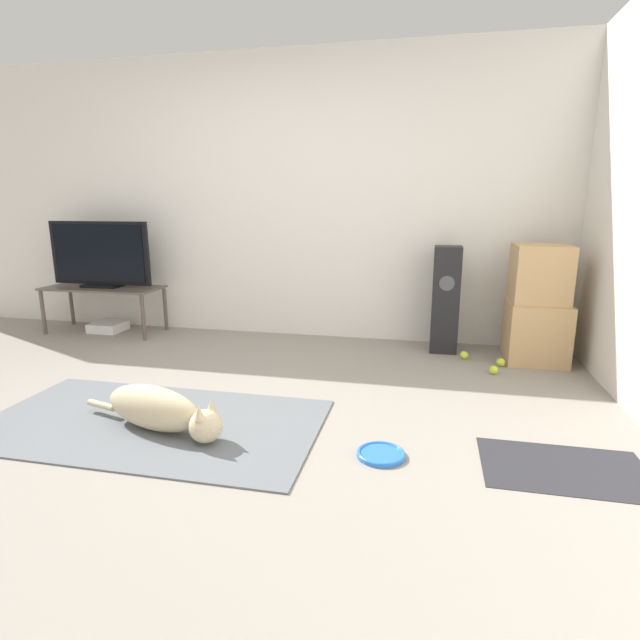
{
  "coord_description": "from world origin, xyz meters",
  "views": [
    {
      "loc": [
        1.35,
        -2.45,
        1.25
      ],
      "look_at": [
        0.63,
        0.84,
        0.45
      ],
      "focal_mm": 28.0,
      "sensor_mm": 36.0,
      "label": 1
    }
  ],
  "objects": [
    {
      "name": "ground_plane",
      "position": [
        0.0,
        0.0,
        0.0
      ],
      "size": [
        12.0,
        12.0,
        0.0
      ],
      "primitive_type": "plane",
      "color": "gray"
    },
    {
      "name": "tv",
      "position": [
        -1.72,
        1.76,
        0.75
      ],
      "size": [
        1.02,
        0.2,
        0.62
      ],
      "color": "black",
      "rests_on": "tv_stand"
    },
    {
      "name": "cardboard_box_lower",
      "position": [
        2.21,
        1.68,
        0.24
      ],
      "size": [
        0.45,
        0.47,
        0.48
      ],
      "color": "tan",
      "rests_on": "ground_plane"
    },
    {
      "name": "floor_speaker",
      "position": [
        1.5,
        1.8,
        0.45
      ],
      "size": [
        0.22,
        0.23,
        0.89
      ],
      "color": "black",
      "rests_on": "ground_plane"
    },
    {
      "name": "area_rug",
      "position": [
        -0.17,
        -0.05,
        0.01
      ],
      "size": [
        1.95,
        1.06,
        0.01
      ],
      "color": "slate",
      "rests_on": "ground_plane"
    },
    {
      "name": "tennis_ball_near_speaker",
      "position": [
        1.67,
        1.6,
        0.03
      ],
      "size": [
        0.07,
        0.07,
        0.07
      ],
      "color": "#C6E033",
      "rests_on": "ground_plane"
    },
    {
      "name": "dog",
      "position": [
        -0.06,
        -0.14,
        0.13
      ],
      "size": [
        0.96,
        0.37,
        0.25
      ],
      "color": "beige",
      "rests_on": "area_rug"
    },
    {
      "name": "wall_back",
      "position": [
        0.0,
        2.1,
        1.27
      ],
      "size": [
        8.0,
        0.06,
        2.55
      ],
      "color": "silver",
      "rests_on": "ground_plane"
    },
    {
      "name": "tennis_ball_loose_on_carpet",
      "position": [
        1.94,
        1.47,
        0.03
      ],
      "size": [
        0.07,
        0.07,
        0.07
      ],
      "color": "#C6E033",
      "rests_on": "ground_plane"
    },
    {
      "name": "cardboard_box_upper",
      "position": [
        2.2,
        1.69,
        0.7
      ],
      "size": [
        0.41,
        0.42,
        0.45
      ],
      "color": "tan",
      "rests_on": "cardboard_box_lower"
    },
    {
      "name": "tennis_ball_by_boxes",
      "position": [
        1.86,
        1.26,
        0.03
      ],
      "size": [
        0.07,
        0.07,
        0.07
      ],
      "color": "#C6E033",
      "rests_on": "ground_plane"
    },
    {
      "name": "frisbee",
      "position": [
        1.16,
        -0.15,
        0.01
      ],
      "size": [
        0.24,
        0.24,
        0.03
      ],
      "color": "blue",
      "rests_on": "ground_plane"
    },
    {
      "name": "tv_stand",
      "position": [
        -1.72,
        1.76,
        0.4
      ],
      "size": [
        1.13,
        0.46,
        0.45
      ],
      "color": "brown",
      "rests_on": "ground_plane"
    },
    {
      "name": "game_console",
      "position": [
        -1.73,
        1.79,
        0.04
      ],
      "size": [
        0.3,
        0.28,
        0.09
      ],
      "color": "white",
      "rests_on": "ground_plane"
    },
    {
      "name": "door_mat",
      "position": [
        2.03,
        -0.08,
        0.0
      ],
      "size": [
        0.77,
        0.5,
        0.01
      ],
      "color": "#28282D",
      "rests_on": "ground_plane"
    }
  ]
}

